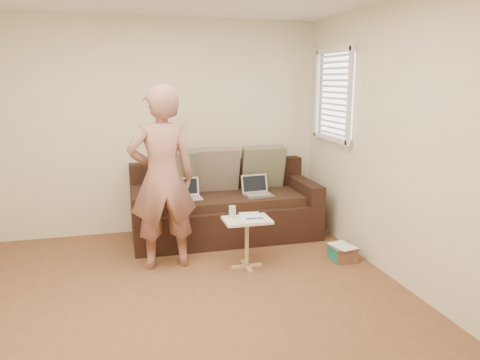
{
  "coord_description": "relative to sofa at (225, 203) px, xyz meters",
  "views": [
    {
      "loc": [
        -0.49,
        -3.46,
        1.88
      ],
      "look_at": [
        0.8,
        1.4,
        0.78
      ],
      "focal_mm": 34.51,
      "sensor_mm": 36.0,
      "label": 1
    }
  ],
  "objects": [
    {
      "name": "striped_box",
      "position": [
        1.03,
        -1.06,
        -0.34
      ],
      "size": [
        0.26,
        0.26,
        0.16
      ],
      "primitive_type": null,
      "color": "red",
      "rests_on": "ground"
    },
    {
      "name": "floor",
      "position": [
        -0.71,
        -1.77,
        -0.42
      ],
      "size": [
        4.5,
        4.5,
        0.0
      ],
      "primitive_type": "plane",
      "color": "brown",
      "rests_on": "ground"
    },
    {
      "name": "window_blinds",
      "position": [
        1.24,
        -0.27,
        1.28
      ],
      "size": [
        0.12,
        0.88,
        1.08
      ],
      "primitive_type": null,
      "color": "white",
      "rests_on": "wall_right"
    },
    {
      "name": "wall_front",
      "position": [
        -0.71,
        -4.03,
        0.87
      ],
      "size": [
        4.0,
        0.0,
        4.0
      ],
      "primitive_type": "plane",
      "rotation": [
        -1.57,
        0.0,
        0.0
      ],
      "color": "beige",
      "rests_on": "ground"
    },
    {
      "name": "laptop_silver",
      "position": [
        0.38,
        -0.14,
        0.1
      ],
      "size": [
        0.35,
        0.27,
        0.22
      ],
      "primitive_type": null,
      "rotation": [
        0.0,
        0.0,
        0.09
      ],
      "color": "#B7BABC",
      "rests_on": "sofa"
    },
    {
      "name": "scissors",
      "position": [
        0.07,
        -1.01,
        0.1
      ],
      "size": [
        0.19,
        0.12,
        0.02
      ],
      "primitive_type": null,
      "rotation": [
        0.0,
        0.0,
        -0.11
      ],
      "color": "silver",
      "rests_on": "side_table"
    },
    {
      "name": "person",
      "position": [
        -0.8,
        -0.73,
        0.5
      ],
      "size": [
        0.7,
        0.5,
        1.85
      ],
      "primitive_type": "imported",
      "rotation": [
        0.0,
        0.0,
        3.2
      ],
      "color": "#8E4E4D",
      "rests_on": "ground"
    },
    {
      "name": "pillow_mid",
      "position": [
        -0.05,
        0.24,
        0.37
      ],
      "size": [
        0.55,
        0.27,
        0.57
      ],
      "primitive_type": null,
      "rotation": [
        0.24,
        0.0,
        0.0
      ],
      "color": "#6E584E",
      "rests_on": "sofa"
    },
    {
      "name": "laptop_white",
      "position": [
        -0.46,
        -0.06,
        0.1
      ],
      "size": [
        0.33,
        0.25,
        0.23
      ],
      "primitive_type": null,
      "rotation": [
        0.0,
        0.0,
        0.06
      ],
      "color": "white",
      "rests_on": "sofa"
    },
    {
      "name": "pillow_right",
      "position": [
        0.55,
        0.25,
        0.37
      ],
      "size": [
        0.55,
        0.28,
        0.57
      ],
      "primitive_type": null,
      "rotation": [
        0.26,
        0.0,
        0.0
      ],
      "color": "#595F46",
      "rests_on": "sofa"
    },
    {
      "name": "wall_back",
      "position": [
        -0.71,
        0.48,
        0.87
      ],
      "size": [
        4.0,
        0.0,
        4.0
      ],
      "primitive_type": "plane",
      "rotation": [
        1.57,
        0.0,
        0.0
      ],
      "color": "beige",
      "rests_on": "ground"
    },
    {
      "name": "wall_right",
      "position": [
        1.29,
        -1.77,
        0.87
      ],
      "size": [
        0.0,
        4.5,
        4.5
      ],
      "primitive_type": "plane",
      "rotation": [
        1.57,
        0.0,
        -1.57
      ],
      "color": "beige",
      "rests_on": "ground"
    },
    {
      "name": "paper_on_table",
      "position": [
        0.06,
        -0.91,
        0.09
      ],
      "size": [
        0.25,
        0.33,
        0.0
      ],
      "primitive_type": null,
      "rotation": [
        0.0,
        0.0,
        -0.14
      ],
      "color": "white",
      "rests_on": "side_table"
    },
    {
      "name": "sofa",
      "position": [
        0.0,
        0.0,
        0.0
      ],
      "size": [
        2.2,
        0.95,
        0.85
      ],
      "primitive_type": null,
      "color": "black",
      "rests_on": "ground"
    },
    {
      "name": "drinking_glass",
      "position": [
        -0.13,
        -0.9,
        0.15
      ],
      "size": [
        0.07,
        0.07,
        0.12
      ],
      "primitive_type": null,
      "color": "silver",
      "rests_on": "side_table"
    },
    {
      "name": "side_table",
      "position": [
        0.0,
        -0.97,
        -0.17
      ],
      "size": [
        0.47,
        0.33,
        0.51
      ],
      "primitive_type": null,
      "color": "silver",
      "rests_on": "ground"
    },
    {
      "name": "pillow_left",
      "position": [
        -0.6,
        0.19,
        0.37
      ],
      "size": [
        0.55,
        0.29,
        0.57
      ],
      "primitive_type": null,
      "rotation": [
        0.28,
        0.0,
        0.0
      ],
      "color": "#595F46",
      "rests_on": "sofa"
    }
  ]
}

